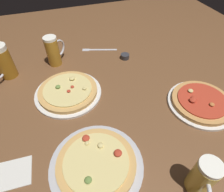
% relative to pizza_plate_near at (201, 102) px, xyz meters
% --- Properties ---
extents(ground_plane, '(2.40, 2.40, 0.03)m').
position_rel_pizza_plate_near_xyz_m(ground_plane, '(-0.38, 0.17, -0.03)').
color(ground_plane, brown).
extents(pizza_plate_near, '(0.30, 0.30, 0.05)m').
position_rel_pizza_plate_near_xyz_m(pizza_plate_near, '(0.00, 0.00, 0.00)').
color(pizza_plate_near, silver).
rests_on(pizza_plate_near, ground_plane).
extents(pizza_plate_far, '(0.32, 0.32, 0.05)m').
position_rel_pizza_plate_near_xyz_m(pizza_plate_far, '(-0.57, 0.27, -0.00)').
color(pizza_plate_far, silver).
rests_on(pizza_plate_far, ground_plane).
extents(pizza_plate_side, '(0.33, 0.33, 0.05)m').
position_rel_pizza_plate_near_xyz_m(pizza_plate_side, '(-0.53, -0.13, -0.00)').
color(pizza_plate_side, '#B2B2B7').
rests_on(pizza_plate_side, ground_plane).
extents(beer_mug_dark, '(0.09, 0.12, 0.15)m').
position_rel_pizza_plate_near_xyz_m(beer_mug_dark, '(-0.25, -0.30, 0.06)').
color(beer_mug_dark, gold).
rests_on(beer_mug_dark, ground_plane).
extents(beer_mug_amber, '(0.11, 0.13, 0.18)m').
position_rel_pizza_plate_near_xyz_m(beer_mug_amber, '(-0.85, 0.51, 0.07)').
color(beer_mug_amber, '#9E6619').
rests_on(beer_mug_amber, ground_plane).
extents(beer_mug_pale, '(0.11, 0.11, 0.17)m').
position_rel_pizza_plate_near_xyz_m(beer_mug_pale, '(-0.59, 0.54, 0.07)').
color(beer_mug_pale, '#B27A23').
rests_on(beer_mug_pale, ground_plane).
extents(ramekin_butter, '(0.05, 0.05, 0.03)m').
position_rel_pizza_plate_near_xyz_m(ramekin_butter, '(-0.20, 0.46, -0.00)').
color(ramekin_butter, '#333338').
rests_on(ramekin_butter, ground_plane).
extents(napkin_folded, '(0.13, 0.11, 0.01)m').
position_rel_pizza_plate_near_xyz_m(napkin_folded, '(-0.82, -0.06, -0.01)').
color(napkin_folded, silver).
rests_on(napkin_folded, ground_plane).
extents(fork_left, '(0.22, 0.09, 0.01)m').
position_rel_pizza_plate_near_xyz_m(fork_left, '(-0.32, 0.60, -0.01)').
color(fork_left, silver).
rests_on(fork_left, ground_plane).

